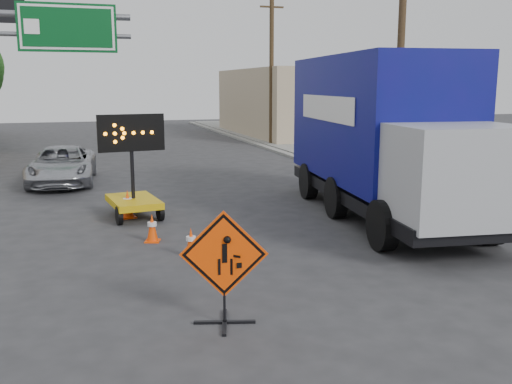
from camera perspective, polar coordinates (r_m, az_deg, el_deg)
name	(u,v)px	position (r m, az deg, el deg)	size (l,w,h in m)	color
ground	(280,313)	(9.24, 2.37, -12.04)	(100.00, 100.00, 0.00)	#2D2D30
curb_right	(319,165)	(25.37, 6.35, 2.71)	(0.40, 60.00, 0.12)	gray
sidewalk_right	(366,163)	(26.37, 10.95, 2.91)	(4.00, 60.00, 0.15)	gray
building_right_far	(311,102)	(41.22, 5.49, 8.91)	(10.00, 14.00, 4.60)	tan
highway_gantry	(35,48)	(26.06, -21.23, 13.32)	(6.18, 0.38, 6.90)	slate
utility_pole_near	(401,52)	(21.08, 14.26, 13.43)	(1.80, 0.26, 9.00)	#44301D
utility_pole_far	(272,65)	(33.84, 1.56, 12.61)	(1.80, 0.26, 9.00)	#44301D
construction_sign	(224,265)	(8.56, -3.22, -7.30)	(1.29, 0.92, 1.76)	black
arrow_board	(133,195)	(15.78, -12.17, -0.26)	(1.77, 2.11, 2.80)	gold
pickup_truck	(62,165)	(21.94, -18.80, 2.55)	(2.23, 4.83, 1.34)	#B0B2B8
box_truck	(383,145)	(15.76, 12.56, 4.61)	(3.72, 9.39, 4.34)	black
cone_a	(191,242)	(12.06, -6.51, -5.02)	(0.38, 0.38, 0.63)	#FF4505
cone_b	(152,228)	(13.34, -10.34, -3.54)	(0.42, 0.42, 0.65)	#FF4505
cone_c	(128,204)	(15.82, -12.71, -1.17)	(0.46, 0.46, 0.77)	#FF4505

